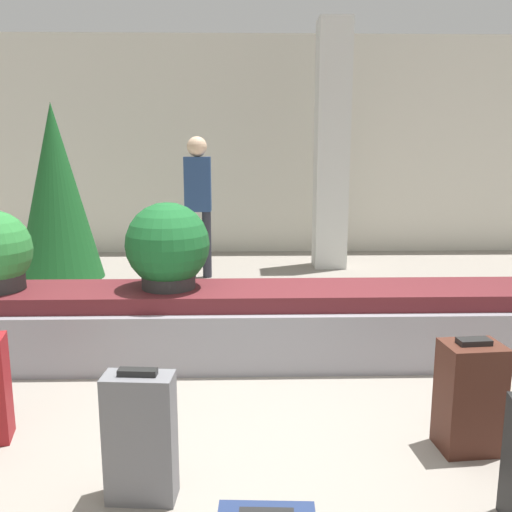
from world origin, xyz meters
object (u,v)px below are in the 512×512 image
pillar (332,147)px  decorated_tree (56,192)px  traveler_0 (198,194)px  potted_plant_0 (168,247)px  suitcase_6 (140,437)px  suitcase_4 (470,397)px

pillar → decorated_tree: (-3.21, -1.31, -0.47)m
decorated_tree → traveler_0: bearing=25.9°
pillar → traveler_0: (-1.72, -0.59, -0.55)m
pillar → traveler_0: bearing=-161.1°
potted_plant_0 → decorated_tree: 2.47m
suitcase_6 → potted_plant_0: bearing=97.3°
pillar → traveler_0: 1.90m
pillar → potted_plant_0: pillar is taller
suitcase_4 → suitcase_6: (-1.73, -0.41, 0.01)m
traveler_0 → decorated_tree: (-1.49, -0.72, 0.09)m
suitcase_6 → potted_plant_0: size_ratio=1.00×
pillar → suitcase_4: pillar is taller
decorated_tree → suitcase_6: bearing=-68.0°
suitcase_6 → pillar: bearing=76.6°
suitcase_6 → traveler_0: 4.58m
suitcase_4 → suitcase_6: size_ratio=0.98×
potted_plant_0 → pillar: bearing=61.9°
suitcase_6 → potted_plant_0: 1.91m
suitcase_6 → suitcase_4: bearing=17.9°
suitcase_4 → decorated_tree: decorated_tree is taller
pillar → potted_plant_0: size_ratio=4.83×
suitcase_6 → traveler_0: traveler_0 is taller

